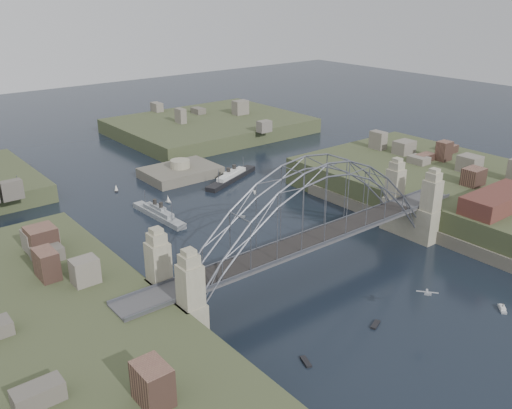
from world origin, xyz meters
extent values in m
plane|color=black|center=(0.00, 0.00, 0.00)|extent=(500.00, 500.00, 0.00)
cube|color=#47474A|center=(0.00, 0.00, 8.00)|extent=(84.00, 6.00, 0.70)
cube|color=#575A63|center=(0.00, -3.00, 8.55)|extent=(84.00, 0.25, 0.50)
cube|color=#575A63|center=(0.00, 3.00, 8.55)|extent=(84.00, 0.25, 0.50)
cube|color=black|center=(0.00, 0.00, 8.55)|extent=(55.20, 5.20, 0.35)
cube|color=gray|center=(-31.50, -5.00, 8.85)|extent=(3.40, 3.40, 17.70)
cube|color=gray|center=(-31.50, 5.00, 8.85)|extent=(3.40, 3.40, 17.70)
cube|color=gray|center=(31.50, -5.00, 8.85)|extent=(3.40, 3.40, 17.70)
cube|color=gray|center=(31.50, 5.00, 8.85)|extent=(3.40, 3.40, 17.70)
cube|color=gray|center=(-31.50, 0.00, 4.00)|extent=(4.08, 13.80, 8.00)
cube|color=gray|center=(31.50, 0.00, 4.00)|extent=(4.08, 13.80, 8.00)
cube|color=#3A4325|center=(-58.00, 0.00, 2.00)|extent=(50.00, 90.00, 12.00)
cube|color=#585447|center=(-35.50, 0.00, 1.00)|extent=(6.00, 70.00, 4.00)
cube|color=#3A4325|center=(58.00, 0.00, 2.00)|extent=(50.00, 90.00, 12.00)
cube|color=#585447|center=(35.50, 0.00, 1.00)|extent=(6.00, 70.00, 4.00)
cube|color=#3A4325|center=(50.00, 110.00, 0.75)|extent=(70.00, 55.00, 9.50)
cube|color=#585447|center=(12.00, 70.00, -0.50)|extent=(22.00, 16.00, 7.00)
cylinder|color=gray|center=(12.00, 70.00, 4.20)|extent=(6.00, 6.00, 2.40)
cube|color=#592D26|center=(44.00, -14.00, 10.00)|extent=(20.00, 8.00, 4.00)
cube|color=#969B9E|center=(-9.21, 45.93, 0.46)|extent=(3.87, 20.72, 1.83)
cube|color=#969B9E|center=(-9.21, 45.93, 1.83)|extent=(2.68, 11.43, 1.37)
cube|color=#969B9E|center=(-9.21, 45.93, 2.86)|extent=(1.79, 5.23, 0.92)
cylinder|color=black|center=(-9.13, 44.49, 3.66)|extent=(0.99, 0.99, 1.83)
cylinder|color=black|center=(-9.29, 47.37, 3.66)|extent=(0.99, 0.99, 1.83)
cylinder|color=#575A63|center=(-8.87, 39.76, 3.43)|extent=(0.18, 0.18, 4.58)
cylinder|color=#575A63|center=(-9.55, 52.10, 3.43)|extent=(0.18, 0.18, 4.58)
cube|color=#969B9E|center=(-28.19, 89.58, 0.45)|extent=(13.05, 15.74, 1.80)
cube|color=#969B9E|center=(-28.19, 89.58, 1.80)|extent=(7.57, 8.96, 1.35)
cube|color=#969B9E|center=(-28.19, 89.58, 2.82)|extent=(3.85, 4.39, 0.90)
cylinder|color=black|center=(-28.97, 88.58, 3.61)|extent=(0.89, 0.89, 1.80)
cylinder|color=black|center=(-27.42, 90.57, 3.61)|extent=(0.89, 0.89, 1.80)
cylinder|color=#575A63|center=(-31.52, 85.31, 3.38)|extent=(0.18, 0.18, 4.51)
cylinder|color=#575A63|center=(-24.86, 93.84, 3.38)|extent=(0.18, 0.18, 4.51)
cube|color=black|center=(22.33, 57.67, 0.44)|extent=(23.48, 12.42, 1.75)
cube|color=silver|center=(22.33, 57.67, 1.75)|extent=(13.17, 7.43, 1.31)
cube|color=silver|center=(22.33, 57.67, 2.74)|extent=(6.25, 4.01, 0.88)
cylinder|color=black|center=(20.78, 57.01, 3.51)|extent=(1.18, 1.18, 1.75)
cylinder|color=black|center=(23.88, 58.33, 3.51)|extent=(1.18, 1.18, 1.75)
cylinder|color=#575A63|center=(15.67, 54.85, 3.29)|extent=(0.18, 0.18, 4.38)
cylinder|color=#575A63|center=(28.99, 60.49, 3.29)|extent=(0.18, 0.18, 4.38)
cube|color=#AEB1B6|center=(2.85, -24.68, 6.61)|extent=(1.60, 1.40, 0.32)
cube|color=#AEB1B6|center=(2.85, -24.68, 6.66)|extent=(2.52, 2.97, 0.07)
cube|color=#AEB1B6|center=(2.15, -25.26, 6.78)|extent=(0.85, 0.98, 0.40)
cube|color=silver|center=(-22.59, 19.26, 0.15)|extent=(1.77, 2.72, 0.45)
cylinder|color=#575A63|center=(-22.59, 19.26, 1.20)|extent=(0.08, 0.08, 2.20)
cone|color=silver|center=(-22.59, 19.26, 1.20)|extent=(1.40, 1.53, 1.92)
cube|color=silver|center=(7.40, 33.01, 0.15)|extent=(1.61, 1.70, 0.45)
cube|color=silver|center=(-3.59, -19.51, 0.15)|extent=(2.88, 1.84, 0.45)
cube|color=silver|center=(20.77, 44.54, 0.15)|extent=(1.61, 2.16, 0.45)
cube|color=silver|center=(20.77, 44.54, 0.55)|extent=(1.12, 1.38, 0.40)
cylinder|color=black|center=(20.77, 44.54, 1.00)|extent=(0.16, 0.16, 0.70)
cube|color=silver|center=(-29.66, 60.57, 0.15)|extent=(4.09, 3.15, 0.45)
cube|color=silver|center=(-2.03, 53.47, 0.15)|extent=(1.10, 1.72, 0.45)
cylinder|color=#575A63|center=(-2.03, 53.47, 1.20)|extent=(0.08, 0.08, 2.20)
cone|color=silver|center=(-2.03, 53.47, 1.20)|extent=(1.38, 1.52, 1.92)
cube|color=silver|center=(18.20, -30.71, 0.15)|extent=(2.82, 2.70, 0.45)
cube|color=silver|center=(18.20, -30.71, 0.55)|extent=(1.86, 1.80, 0.40)
cylinder|color=black|center=(18.20, -30.71, 1.00)|extent=(0.16, 0.16, 0.70)
cube|color=silver|center=(-9.13, 70.49, 0.15)|extent=(1.54, 2.38, 0.45)
cylinder|color=#575A63|center=(-9.13, 70.49, 1.20)|extent=(0.08, 0.08, 2.20)
cone|color=silver|center=(-9.13, 70.49, 1.20)|extent=(1.39, 1.53, 1.92)
cube|color=silver|center=(27.27, 14.70, 0.15)|extent=(2.70, 1.86, 0.45)
cube|color=silver|center=(27.27, 14.70, 0.55)|extent=(1.71, 1.31, 0.40)
cylinder|color=black|center=(27.27, 14.70, 1.00)|extent=(0.16, 0.16, 0.70)
cube|color=silver|center=(-19.97, -19.32, 0.15)|extent=(1.77, 2.87, 0.45)
camera|label=1|loc=(-70.11, -69.41, 54.69)|focal=38.57mm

